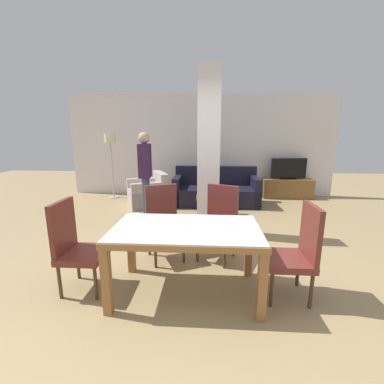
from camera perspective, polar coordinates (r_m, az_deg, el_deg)
The scene contains 16 objects.
ground_plane at distance 2.99m, azimuth -1.23°, elevation -21.24°, with size 18.00×18.00×0.00m, color #A0875A.
back_wall at distance 7.14m, azimuth 1.86°, elevation 10.16°, with size 7.20×0.09×2.70m.
divider_pillar at distance 4.24m, azimuth 3.71°, elevation 8.37°, with size 0.36×0.29×2.70m.
dining_table at distance 2.71m, azimuth -1.29°, elevation -10.94°, with size 1.52×0.88×0.74m.
dining_chair_far_right at distance 3.53m, azimuth 6.05°, elevation -6.34°, with size 0.61×0.61×1.00m.
dining_chair_far_left at distance 3.54m, azimuth -6.30°, elevation -6.28°, with size 0.61×0.61×1.00m.
dining_chair_head_left at distance 3.06m, azimuth -24.47°, elevation -10.49°, with size 0.46×0.46×1.00m.
dining_chair_head_right at distance 2.87m, azimuth 22.27°, elevation -11.83°, with size 0.46×0.46×1.00m.
sofa at distance 6.29m, azimuth 5.31°, elevation 0.08°, with size 2.02×0.92×0.89m.
armchair at distance 6.22m, azimuth -9.54°, elevation -0.39°, with size 1.12×1.11×0.78m.
coffee_table at distance 5.33m, azimuth 5.25°, elevation -3.09°, with size 0.79×0.49×0.43m.
bottle at distance 5.14m, azimuth 7.35°, elevation -0.21°, with size 0.08×0.08×0.25m.
tv_stand at distance 7.31m, azimuth 20.36°, elevation 0.77°, with size 1.30×0.40×0.51m.
tv_screen at distance 7.23m, azimuth 20.68°, elevation 4.80°, with size 0.94×0.25×0.55m.
floor_lamp at distance 7.04m, azimuth -17.67°, elevation 9.96°, with size 0.29×0.29×1.68m.
standing_person at distance 5.21m, azimuth -10.36°, elevation 5.02°, with size 0.25×0.40×1.71m.
Camera 1 is at (0.21, -2.47, 1.67)m, focal length 24.00 mm.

